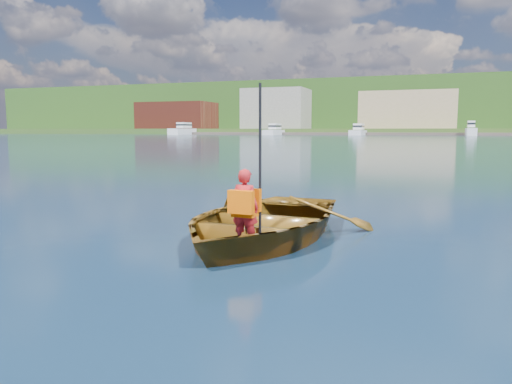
# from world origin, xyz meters

# --- Properties ---
(ground) EXTENTS (600.00, 600.00, 0.00)m
(ground) POSITION_xyz_m (0.00, 0.00, 0.00)
(ground) COLOR #131F44
(ground) RESTS_ON ground
(rowboat) EXTENTS (3.18, 4.24, 0.84)m
(rowboat) POSITION_xyz_m (0.64, -0.82, 0.27)
(rowboat) COLOR brown
(rowboat) RESTS_ON ground
(child_paddler) EXTENTS (0.39, 0.35, 2.11)m
(child_paddler) POSITION_xyz_m (0.73, -1.73, 0.63)
(child_paddler) COLOR #B21A1F
(child_paddler) RESTS_ON ground
(shoreline) EXTENTS (400.00, 140.00, 22.00)m
(shoreline) POSITION_xyz_m (0.00, 236.61, 10.32)
(shoreline) COLOR #405526
(shoreline) RESTS_ON ground
(dock) EXTENTS (160.01, 4.48, 0.80)m
(dock) POSITION_xyz_m (1.22, 148.00, 0.40)
(dock) COLOR brown
(dock) RESTS_ON ground
(waterfront_buildings) EXTENTS (202.00, 16.00, 14.00)m
(waterfront_buildings) POSITION_xyz_m (-7.74, 165.00, 7.74)
(waterfront_buildings) COLOR brown
(waterfront_buildings) RESTS_ON ground
(marina_yachts) EXTENTS (146.69, 13.65, 4.44)m
(marina_yachts) POSITION_xyz_m (-13.05, 143.32, 1.39)
(marina_yachts) COLOR silver
(marina_yachts) RESTS_ON ground
(hillside_trees) EXTENTS (298.69, 72.30, 23.13)m
(hillside_trees) POSITION_xyz_m (22.60, 252.17, 21.12)
(hillside_trees) COLOR #382314
(hillside_trees) RESTS_ON ground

